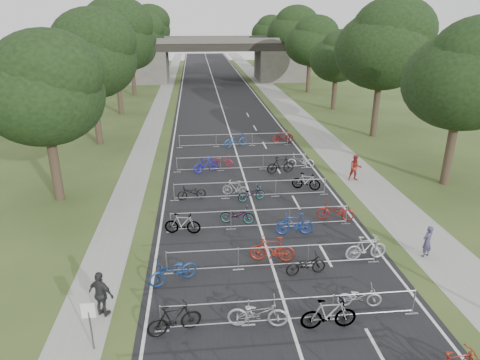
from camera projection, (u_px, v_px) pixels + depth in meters
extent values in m
cube|color=black|center=(218.00, 96.00, 58.52)|extent=(11.00, 140.00, 0.01)
cube|color=gray|center=(276.00, 95.00, 59.29)|extent=(3.00, 140.00, 0.01)
cube|color=gray|center=(163.00, 97.00, 57.79)|extent=(2.00, 140.00, 0.01)
cube|color=silver|center=(218.00, 96.00, 58.52)|extent=(0.12, 140.00, 0.00)
cube|color=#4F4B46|center=(143.00, 66.00, 70.42)|extent=(8.00, 8.00, 5.00)
cube|color=#4F4B46|center=(281.00, 65.00, 72.64)|extent=(8.00, 8.00, 5.00)
cube|color=black|center=(213.00, 46.00, 70.41)|extent=(30.00, 8.00, 1.20)
cube|color=#4F4B46|center=(214.00, 41.00, 66.52)|extent=(30.00, 0.40, 0.90)
cube|color=#4F4B46|center=(212.00, 39.00, 73.57)|extent=(30.00, 0.40, 0.90)
cylinder|color=#4C4C51|center=(91.00, 331.00, 14.00)|extent=(0.06, 0.06, 1.50)
cube|color=white|center=(88.00, 311.00, 13.71)|extent=(0.45, 0.04, 0.55)
cylinder|color=#33261C|center=(55.00, 166.00, 25.12)|extent=(0.56, 0.56, 4.20)
ellipsoid|color=black|center=(43.00, 96.00, 23.63)|extent=(6.72, 6.72, 5.51)
sphere|color=black|center=(48.00, 72.00, 22.74)|extent=(5.38, 5.38, 5.38)
sphere|color=black|center=(39.00, 109.00, 24.35)|extent=(4.37, 4.37, 4.37)
cylinder|color=#33261C|center=(450.00, 151.00, 27.42)|extent=(0.56, 0.56, 4.48)
ellipsoid|color=black|center=(462.00, 82.00, 25.84)|extent=(7.17, 7.17, 5.88)
sphere|color=black|center=(447.00, 95.00, 26.58)|extent=(4.66, 4.66, 4.66)
cylinder|color=#33261C|center=(97.00, 117.00, 36.15)|extent=(0.56, 0.56, 4.72)
ellipsoid|color=black|center=(90.00, 60.00, 34.48)|extent=(7.56, 7.56, 6.20)
sphere|color=black|center=(94.00, 41.00, 33.53)|extent=(6.05, 6.05, 6.05)
sphere|color=black|center=(86.00, 71.00, 35.24)|extent=(4.91, 4.91, 4.91)
cylinder|color=#33261C|center=(376.00, 108.00, 38.44)|extent=(0.56, 0.56, 5.11)
ellipsoid|color=black|center=(383.00, 50.00, 36.63)|extent=(8.18, 8.18, 6.70)
sphere|color=black|center=(394.00, 30.00, 35.64)|extent=(6.54, 6.54, 6.54)
sphere|color=black|center=(373.00, 62.00, 37.42)|extent=(5.31, 5.31, 5.31)
cylinder|color=#33261C|center=(119.00, 90.00, 47.19)|extent=(0.56, 0.56, 5.25)
ellipsoid|color=black|center=(114.00, 41.00, 45.33)|extent=(8.40, 8.40, 6.89)
sphere|color=black|center=(117.00, 25.00, 44.32)|extent=(6.72, 6.72, 6.72)
sphere|color=black|center=(111.00, 51.00, 46.12)|extent=(5.46, 5.46, 5.46)
cylinder|color=#33261C|center=(334.00, 93.00, 49.80)|extent=(0.56, 0.56, 3.85)
ellipsoid|color=black|center=(337.00, 59.00, 48.44)|extent=(6.16, 6.16, 5.05)
sphere|color=black|center=(344.00, 48.00, 47.59)|extent=(4.93, 4.93, 4.93)
sphere|color=black|center=(331.00, 66.00, 49.13)|extent=(4.00, 4.00, 4.00)
cylinder|color=#33261C|center=(133.00, 80.00, 58.51)|extent=(0.56, 0.56, 4.20)
ellipsoid|color=black|center=(131.00, 48.00, 57.02)|extent=(6.72, 6.72, 5.51)
sphere|color=black|center=(134.00, 38.00, 56.13)|extent=(5.38, 5.38, 5.38)
sphere|color=black|center=(128.00, 55.00, 57.74)|extent=(4.37, 4.37, 4.37)
cylinder|color=#33261C|center=(308.00, 76.00, 60.82)|extent=(0.56, 0.56, 4.48)
ellipsoid|color=black|center=(310.00, 44.00, 59.23)|extent=(7.17, 7.17, 5.88)
sphere|color=black|center=(316.00, 33.00, 58.31)|extent=(5.73, 5.73, 5.73)
sphere|color=black|center=(306.00, 50.00, 59.97)|extent=(4.66, 4.66, 4.66)
cylinder|color=#33261C|center=(143.00, 68.00, 69.54)|extent=(0.56, 0.56, 4.72)
ellipsoid|color=black|center=(140.00, 38.00, 67.87)|extent=(7.56, 7.56, 6.20)
sphere|color=black|center=(143.00, 28.00, 66.92)|extent=(6.05, 6.05, 6.05)
sphere|color=black|center=(138.00, 44.00, 68.63)|extent=(4.91, 4.91, 4.91)
cylinder|color=#33261C|center=(291.00, 65.00, 71.83)|extent=(0.56, 0.56, 5.11)
ellipsoid|color=black|center=(292.00, 33.00, 70.02)|extent=(8.18, 8.18, 6.70)
sphere|color=black|center=(297.00, 23.00, 69.03)|extent=(6.54, 6.54, 6.54)
sphere|color=black|center=(288.00, 40.00, 70.81)|extent=(5.31, 5.31, 5.31)
cylinder|color=#33261C|center=(150.00, 59.00, 80.58)|extent=(0.56, 0.56, 5.25)
ellipsoid|color=black|center=(147.00, 30.00, 78.72)|extent=(8.40, 8.40, 6.89)
sphere|color=black|center=(150.00, 20.00, 77.71)|extent=(6.72, 6.72, 6.72)
sphere|color=black|center=(145.00, 36.00, 79.52)|extent=(5.46, 5.46, 5.46)
cylinder|color=#33261C|center=(277.00, 61.00, 83.19)|extent=(0.56, 0.56, 3.85)
ellipsoid|color=black|center=(278.00, 41.00, 81.83)|extent=(6.16, 6.16, 5.05)
sphere|color=black|center=(282.00, 34.00, 80.98)|extent=(4.93, 4.93, 4.93)
sphere|color=black|center=(275.00, 45.00, 82.52)|extent=(4.00, 4.00, 4.00)
cylinder|color=#33261C|center=(155.00, 56.00, 91.90)|extent=(0.56, 0.56, 4.20)
ellipsoid|color=black|center=(153.00, 36.00, 90.41)|extent=(6.72, 6.72, 5.51)
sphere|color=black|center=(156.00, 29.00, 89.52)|extent=(5.38, 5.38, 5.38)
sphere|color=black|center=(152.00, 40.00, 91.13)|extent=(4.37, 4.37, 4.37)
cylinder|color=#33261C|center=(267.00, 54.00, 94.21)|extent=(0.56, 0.56, 4.48)
ellipsoid|color=black|center=(268.00, 33.00, 92.62)|extent=(7.17, 7.17, 5.88)
sphere|color=black|center=(271.00, 27.00, 91.70)|extent=(5.73, 5.73, 5.73)
sphere|color=black|center=(265.00, 38.00, 93.36)|extent=(4.66, 4.66, 4.66)
cylinder|color=#ABAEB4|center=(292.00, 299.00, 15.10)|extent=(9.20, 0.04, 0.04)
cylinder|color=#ABAEB4|center=(291.00, 319.00, 15.41)|extent=(9.20, 0.04, 0.04)
cylinder|color=#ABAEB4|center=(161.00, 319.00, 14.84)|extent=(0.05, 0.05, 1.10)
cube|color=#ABAEB4|center=(162.00, 331.00, 15.03)|extent=(0.50, 0.08, 0.03)
cylinder|color=#ABAEB4|center=(248.00, 313.00, 15.13)|extent=(0.05, 0.05, 1.10)
cube|color=#ABAEB4|center=(248.00, 325.00, 15.33)|extent=(0.50, 0.08, 0.03)
cylinder|color=#ABAEB4|center=(333.00, 307.00, 15.43)|extent=(0.05, 0.05, 1.10)
cube|color=#ABAEB4|center=(331.00, 319.00, 15.62)|extent=(0.50, 0.08, 0.03)
cylinder|color=#ABAEB4|center=(414.00, 302.00, 15.72)|extent=(0.05, 0.05, 1.10)
cube|color=#ABAEB4|center=(412.00, 314.00, 15.92)|extent=(0.50, 0.08, 0.03)
cylinder|color=#ABAEB4|center=(274.00, 247.00, 18.44)|extent=(9.20, 0.04, 0.04)
cylinder|color=#ABAEB4|center=(273.00, 264.00, 18.75)|extent=(9.20, 0.04, 0.04)
cylinder|color=#ABAEB4|center=(167.00, 263.00, 18.18)|extent=(0.05, 0.05, 1.10)
cube|color=#ABAEB4|center=(167.00, 274.00, 18.37)|extent=(0.50, 0.08, 0.03)
cylinder|color=#ABAEB4|center=(238.00, 259.00, 18.47)|extent=(0.05, 0.05, 1.10)
cube|color=#ABAEB4|center=(238.00, 270.00, 18.67)|extent=(0.50, 0.08, 0.03)
cylinder|color=#ABAEB4|center=(308.00, 255.00, 18.77)|extent=(0.05, 0.05, 1.10)
cube|color=#ABAEB4|center=(307.00, 266.00, 18.96)|extent=(0.50, 0.08, 0.03)
cylinder|color=#ABAEB4|center=(375.00, 252.00, 19.06)|extent=(0.05, 0.05, 1.10)
cube|color=#ABAEB4|center=(374.00, 262.00, 19.26)|extent=(0.50, 0.08, 0.03)
cylinder|color=#ABAEB4|center=(261.00, 210.00, 21.96)|extent=(9.20, 0.04, 0.04)
cylinder|color=#ABAEB4|center=(260.00, 225.00, 22.28)|extent=(9.20, 0.04, 0.04)
cylinder|color=#ABAEB4|center=(171.00, 223.00, 21.70)|extent=(0.05, 0.05, 1.10)
cube|color=#ABAEB4|center=(172.00, 232.00, 21.90)|extent=(0.50, 0.08, 0.03)
cylinder|color=#ABAEB4|center=(231.00, 220.00, 22.00)|extent=(0.05, 0.05, 1.10)
cube|color=#ABAEB4|center=(231.00, 229.00, 22.19)|extent=(0.50, 0.08, 0.03)
cylinder|color=#ABAEB4|center=(289.00, 217.00, 22.29)|extent=(0.05, 0.05, 1.10)
cube|color=#ABAEB4|center=(289.00, 226.00, 22.49)|extent=(0.50, 0.08, 0.03)
cylinder|color=#ABAEB4|center=(346.00, 215.00, 22.59)|extent=(0.05, 0.05, 1.10)
cube|color=#ABAEB4|center=(346.00, 224.00, 22.78)|extent=(0.50, 0.08, 0.03)
cylinder|color=#ABAEB4|center=(251.00, 182.00, 25.67)|extent=(9.20, 0.04, 0.04)
cylinder|color=#ABAEB4|center=(251.00, 195.00, 25.99)|extent=(9.20, 0.04, 0.04)
cylinder|color=#ABAEB4|center=(174.00, 192.00, 25.41)|extent=(0.05, 0.05, 1.10)
cube|color=#ABAEB4|center=(175.00, 201.00, 25.61)|extent=(0.50, 0.08, 0.03)
cylinder|color=#ABAEB4|center=(225.00, 190.00, 25.71)|extent=(0.05, 0.05, 1.10)
cube|color=#ABAEB4|center=(226.00, 198.00, 25.90)|extent=(0.50, 0.08, 0.03)
cylinder|color=#ABAEB4|center=(276.00, 188.00, 26.00)|extent=(0.05, 0.05, 1.10)
cube|color=#ABAEB4|center=(275.00, 196.00, 26.20)|extent=(0.50, 0.08, 0.03)
cylinder|color=#ABAEB4|center=(325.00, 186.00, 26.30)|extent=(0.05, 0.05, 1.10)
cube|color=#ABAEB4|center=(324.00, 194.00, 26.49)|extent=(0.50, 0.08, 0.03)
cylinder|color=#ABAEB4|center=(242.00, 156.00, 30.31)|extent=(9.20, 0.04, 0.04)
cylinder|color=#ABAEB4|center=(242.00, 168.00, 30.63)|extent=(9.20, 0.04, 0.04)
cylinder|color=#ABAEB4|center=(177.00, 165.00, 30.05)|extent=(0.05, 0.05, 1.10)
cube|color=#ABAEB4|center=(177.00, 172.00, 30.24)|extent=(0.50, 0.08, 0.03)
cylinder|color=#ABAEB4|center=(220.00, 164.00, 30.35)|extent=(0.05, 0.05, 1.10)
cube|color=#ABAEB4|center=(221.00, 171.00, 30.54)|extent=(0.50, 0.08, 0.03)
cylinder|color=#ABAEB4|center=(263.00, 162.00, 30.64)|extent=(0.05, 0.05, 1.10)
cube|color=#ABAEB4|center=(263.00, 169.00, 30.83)|extent=(0.50, 0.08, 0.03)
cylinder|color=#ABAEB4|center=(305.00, 161.00, 30.94)|extent=(0.05, 0.05, 1.10)
cube|color=#ABAEB4|center=(305.00, 168.00, 31.13)|extent=(0.50, 0.08, 0.03)
cylinder|color=#ABAEB4|center=(234.00, 134.00, 35.88)|extent=(9.20, 0.04, 0.04)
cylinder|color=#ABAEB4|center=(234.00, 144.00, 36.19)|extent=(9.20, 0.04, 0.04)
cylinder|color=#ABAEB4|center=(179.00, 142.00, 35.62)|extent=(0.05, 0.05, 1.10)
cube|color=#ABAEB4|center=(180.00, 148.00, 35.81)|extent=(0.50, 0.08, 0.03)
cylinder|color=#ABAEB4|center=(216.00, 140.00, 35.91)|extent=(0.05, 0.05, 1.10)
cube|color=#ABAEB4|center=(216.00, 147.00, 36.10)|extent=(0.50, 0.08, 0.03)
cylinder|color=#ABAEB4|center=(252.00, 139.00, 36.21)|extent=(0.05, 0.05, 1.10)
cube|color=#ABAEB4|center=(252.00, 146.00, 36.40)|extent=(0.50, 0.08, 0.03)
cylinder|color=#ABAEB4|center=(288.00, 138.00, 36.50)|extent=(0.05, 0.05, 1.10)
cube|color=#ABAEB4|center=(288.00, 144.00, 36.69)|extent=(0.50, 0.08, 0.03)
imported|color=black|center=(174.00, 319.00, 14.78)|extent=(2.02, 1.05, 1.17)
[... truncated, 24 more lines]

